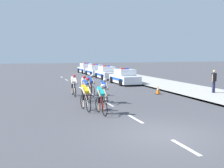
% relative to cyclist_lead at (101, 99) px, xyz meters
% --- Properties ---
extents(ground_plane, '(160.00, 160.00, 0.00)m').
position_rel_cyclist_lead_xyz_m(ground_plane, '(1.21, -4.00, -0.79)').
color(ground_plane, '#424247').
extents(sidewalk_slab, '(4.70, 60.00, 0.12)m').
position_rel_cyclist_lead_xyz_m(sidewalk_slab, '(9.35, 10.00, -0.73)').
color(sidewalk_slab, '#A3A099').
rests_on(sidewalk_slab, ground).
extents(kerb_edge, '(0.16, 60.00, 0.13)m').
position_rel_cyclist_lead_xyz_m(kerb_edge, '(7.08, 10.00, -0.72)').
color(kerb_edge, '#9E9E99').
rests_on(kerb_edge, ground).
extents(lane_markings_centre, '(0.14, 29.60, 0.01)m').
position_rel_cyclist_lead_xyz_m(lane_markings_centre, '(1.21, 8.53, -0.78)').
color(lane_markings_centre, white).
rests_on(lane_markings_centre, ground).
extents(cyclist_lead, '(0.43, 1.72, 1.56)m').
position_rel_cyclist_lead_xyz_m(cyclist_lead, '(0.00, 0.00, 0.00)').
color(cyclist_lead, black).
rests_on(cyclist_lead, ground).
extents(cyclist_second, '(0.44, 1.72, 1.56)m').
position_rel_cyclist_lead_xyz_m(cyclist_second, '(-0.53, 1.14, 0.00)').
color(cyclist_second, black).
rests_on(cyclist_second, ground).
extents(cyclist_third, '(0.43, 1.72, 1.56)m').
position_rel_cyclist_lead_xyz_m(cyclist_third, '(1.00, 2.88, 0.00)').
color(cyclist_third, black).
rests_on(cyclist_third, ground).
extents(cyclist_fourth, '(0.44, 1.72, 1.56)m').
position_rel_cyclist_lead_xyz_m(cyclist_fourth, '(0.13, 3.75, 0.00)').
color(cyclist_fourth, black).
rests_on(cyclist_fourth, ground).
extents(cyclist_fifth, '(0.46, 1.72, 1.56)m').
position_rel_cyclist_lead_xyz_m(cyclist_fifth, '(0.28, 5.12, 0.00)').
color(cyclist_fifth, black).
rests_on(cyclist_fifth, ground).
extents(cyclist_sixth, '(0.45, 1.72, 1.56)m').
position_rel_cyclist_lead_xyz_m(cyclist_sixth, '(0.97, 6.10, 0.00)').
color(cyclist_sixth, black).
rests_on(cyclist_sixth, ground).
extents(cyclist_seventh, '(0.42, 1.72, 1.56)m').
position_rel_cyclist_lead_xyz_m(cyclist_seventh, '(-0.19, 6.39, 0.00)').
color(cyclist_seventh, black).
rests_on(cyclist_seventh, ground).
extents(police_car_nearest, '(2.01, 4.41, 1.59)m').
position_rel_cyclist_lead_xyz_m(police_car_nearest, '(5.95, 12.30, -0.11)').
color(police_car_nearest, silver).
rests_on(police_car_nearest, ground).
extents(police_car_second, '(2.02, 4.41, 1.59)m').
position_rel_cyclist_lead_xyz_m(police_car_second, '(5.95, 18.30, -0.11)').
color(police_car_second, white).
rests_on(police_car_second, ground).
extents(police_car_third, '(2.02, 4.41, 1.59)m').
position_rel_cyclist_lead_xyz_m(police_car_third, '(5.95, 23.57, -0.11)').
color(police_car_third, white).
rests_on(police_car_third, ground).
extents(police_car_furthest, '(2.07, 4.44, 1.59)m').
position_rel_cyclist_lead_xyz_m(police_car_furthest, '(5.95, 28.94, -0.11)').
color(police_car_furthest, white).
rests_on(police_car_furthest, ground).
extents(traffic_cone_mid, '(0.36, 0.36, 0.64)m').
position_rel_cyclist_lead_xyz_m(traffic_cone_mid, '(5.89, 5.23, -0.48)').
color(traffic_cone_mid, black).
rests_on(traffic_cone_mid, ground).
extents(spectator_closest, '(0.51, 0.34, 1.68)m').
position_rel_cyclist_lead_xyz_m(spectator_closest, '(9.74, 3.87, 0.30)').
color(spectator_closest, '#23284C').
rests_on(spectator_closest, sidewalk_slab).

